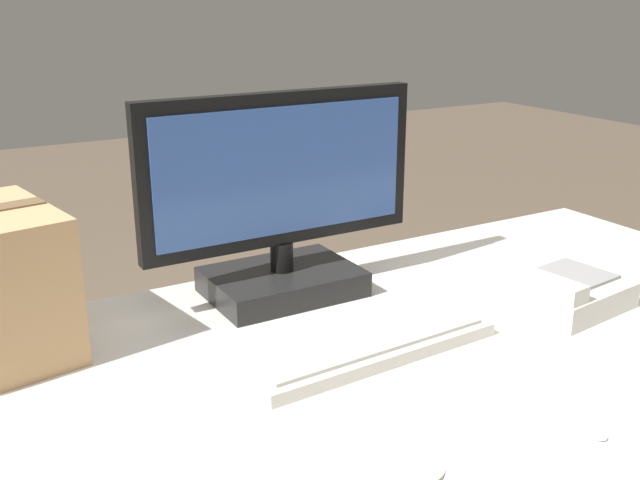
{
  "coord_description": "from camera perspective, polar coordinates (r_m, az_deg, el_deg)",
  "views": [
    {
      "loc": [
        -0.65,
        -0.89,
        1.32
      ],
      "look_at": [
        -0.03,
        0.16,
        0.91
      ],
      "focal_mm": 42.0,
      "sensor_mm": 36.0,
      "label": 1
    }
  ],
  "objects": [
    {
      "name": "monitor",
      "position": [
        1.4,
        -2.96,
        2.22
      ],
      "size": [
        0.55,
        0.2,
        0.39
      ],
      "color": "black",
      "rests_on": "office_desk"
    },
    {
      "name": "desk_phone",
      "position": [
        1.46,
        17.61,
        -3.62
      ],
      "size": [
        0.23,
        0.23,
        0.08
      ],
      "rotation": [
        0.0,
        0.0,
        0.12
      ],
      "color": "beige",
      "rests_on": "office_desk"
    },
    {
      "name": "keyboard",
      "position": [
        1.23,
        3.44,
        -7.88
      ],
      "size": [
        0.44,
        0.17,
        0.03
      ],
      "rotation": [
        0.0,
        0.0,
        0.05
      ],
      "color": "beige",
      "rests_on": "office_desk"
    },
    {
      "name": "spoon",
      "position": [
        1.11,
        19.31,
        -12.84
      ],
      "size": [
        0.06,
        0.15,
        0.0
      ],
      "rotation": [
        0.0,
        0.0,
        4.45
      ],
      "color": "silver",
      "rests_on": "office_desk"
    }
  ]
}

